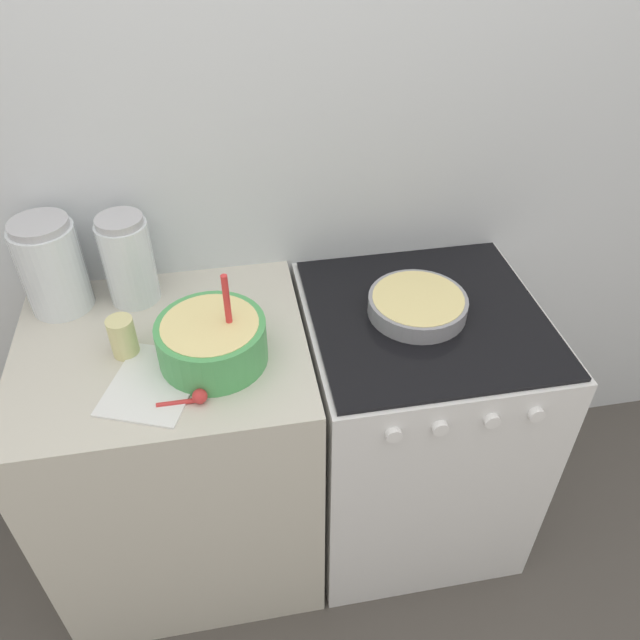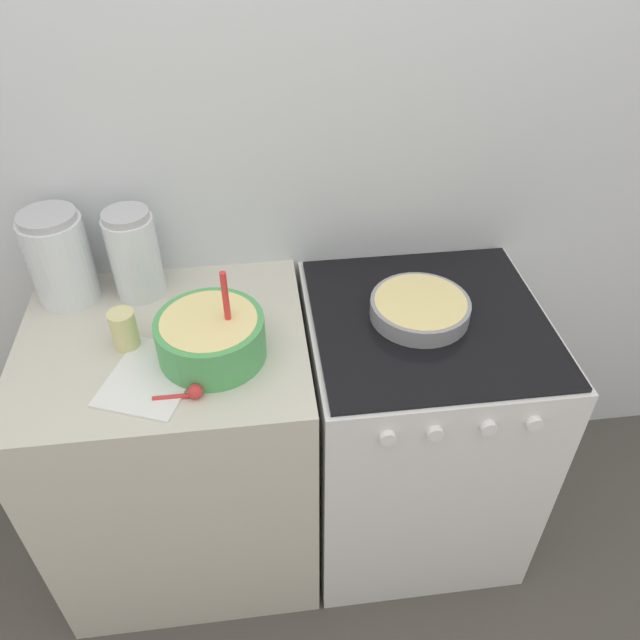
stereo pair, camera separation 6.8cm
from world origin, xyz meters
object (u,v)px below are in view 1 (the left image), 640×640
(mixing_bowl, at_px, (212,339))
(tin_can, at_px, (123,337))
(storage_jar_left, at_px, (53,271))
(storage_jar_middle, at_px, (129,265))
(baking_pan, at_px, (417,305))
(stove, at_px, (412,424))

(mixing_bowl, height_order, tin_can, mixing_bowl)
(storage_jar_left, relative_size, storage_jar_middle, 1.04)
(mixing_bowl, xyz_separation_m, storage_jar_left, (-0.40, 0.30, 0.05))
(baking_pan, height_order, storage_jar_left, storage_jar_left)
(tin_can, bearing_deg, storage_jar_left, 127.94)
(stove, bearing_deg, baking_pan, 158.03)
(baking_pan, distance_m, tin_can, 0.77)
(stove, xyz_separation_m, tin_can, (-0.80, -0.01, 0.51))
(tin_can, bearing_deg, stove, 1.05)
(mixing_bowl, xyz_separation_m, tin_can, (-0.22, 0.06, -0.01))
(stove, height_order, storage_jar_left, storage_jar_left)
(baking_pan, bearing_deg, stove, -21.97)
(stove, bearing_deg, storage_jar_middle, 164.38)
(tin_can, bearing_deg, storage_jar_middle, 86.59)
(mixing_bowl, xyz_separation_m, baking_pan, (0.55, 0.09, -0.04))
(mixing_bowl, height_order, baking_pan, mixing_bowl)
(storage_jar_middle, distance_m, tin_can, 0.24)
(baking_pan, bearing_deg, storage_jar_middle, 164.63)
(stove, distance_m, baking_pan, 0.48)
(stove, distance_m, storage_jar_left, 1.16)
(baking_pan, bearing_deg, mixing_bowl, -170.94)
(storage_jar_middle, bearing_deg, storage_jar_left, 180.00)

